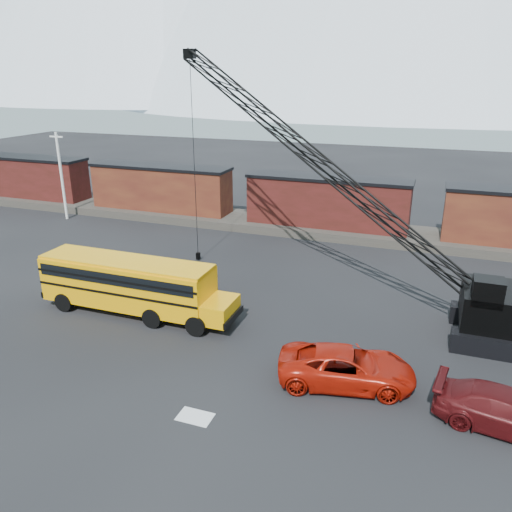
{
  "coord_description": "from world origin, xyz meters",
  "views": [
    {
      "loc": [
        8.43,
        -18.61,
        12.83
      ],
      "look_at": [
        -0.83,
        6.7,
        3.0
      ],
      "focal_mm": 35.0,
      "sensor_mm": 36.0,
      "label": 1
    }
  ],
  "objects_px": {
    "school_bus": "(133,284)",
    "maroon_suv": "(508,412)",
    "crawler_crane": "(319,162)",
    "red_pickup": "(346,367)"
  },
  "relations": [
    {
      "from": "school_bus",
      "to": "maroon_suv",
      "type": "height_order",
      "value": "school_bus"
    },
    {
      "from": "school_bus",
      "to": "red_pickup",
      "type": "xyz_separation_m",
      "value": [
        12.57,
        -2.75,
        -0.97
      ]
    },
    {
      "from": "school_bus",
      "to": "crawler_crane",
      "type": "bearing_deg",
      "value": 35.61
    },
    {
      "from": "red_pickup",
      "to": "maroon_suv",
      "type": "height_order",
      "value": "red_pickup"
    },
    {
      "from": "red_pickup",
      "to": "crawler_crane",
      "type": "bearing_deg",
      "value": 10.56
    },
    {
      "from": "red_pickup",
      "to": "maroon_suv",
      "type": "relative_size",
      "value": 1.09
    },
    {
      "from": "maroon_suv",
      "to": "red_pickup",
      "type": "bearing_deg",
      "value": 90.12
    },
    {
      "from": "school_bus",
      "to": "maroon_suv",
      "type": "xyz_separation_m",
      "value": [
        18.9,
        -3.65,
        -1.01
      ]
    },
    {
      "from": "maroon_suv",
      "to": "crawler_crane",
      "type": "height_order",
      "value": "crawler_crane"
    },
    {
      "from": "school_bus",
      "to": "red_pickup",
      "type": "relative_size",
      "value": 1.96
    }
  ]
}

